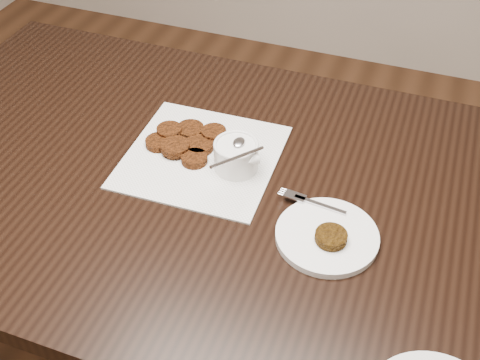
# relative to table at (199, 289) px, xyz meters

# --- Properties ---
(table) EXTENTS (1.34, 0.86, 0.75)m
(table) POSITION_rel_table_xyz_m (0.00, 0.00, 0.00)
(table) COLOR black
(table) RESTS_ON floor
(napkin) EXTENTS (0.31, 0.31, 0.00)m
(napkin) POSITION_rel_table_xyz_m (0.00, 0.05, 0.38)
(napkin) COLOR white
(napkin) RESTS_ON table
(sauce_ramekin) EXTENTS (0.13, 0.13, 0.12)m
(sauce_ramekin) POSITION_rel_table_xyz_m (0.08, 0.04, 0.44)
(sauce_ramekin) COLOR white
(sauce_ramekin) RESTS_ON napkin
(patty_cluster) EXTENTS (0.24, 0.24, 0.02)m
(patty_cluster) POSITION_rel_table_xyz_m (-0.05, 0.07, 0.39)
(patty_cluster) COLOR #652B0D
(patty_cluster) RESTS_ON napkin
(plate_with_patty) EXTENTS (0.20, 0.20, 0.03)m
(plate_with_patty) POSITION_rel_table_xyz_m (0.30, -0.08, 0.39)
(plate_with_patty) COLOR white
(plate_with_patty) RESTS_ON table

